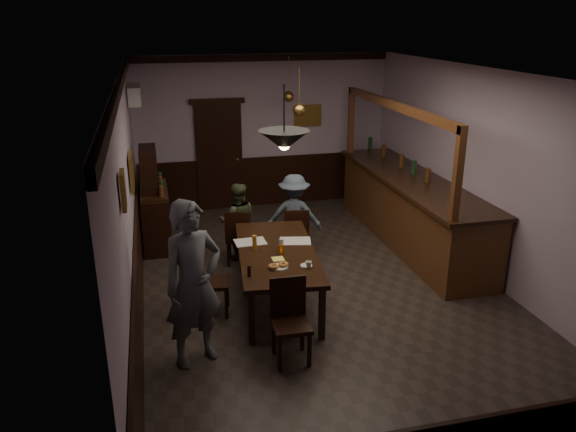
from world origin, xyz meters
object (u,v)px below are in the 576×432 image
object	(u,v)px
chair_side	(207,277)
person_seated_left	(238,221)
chair_far_left	(238,235)
pendant_iron	(284,140)
sideboard	(154,207)
pendant_brass_far	(289,97)
bar_counter	(411,208)
soda_can	(281,249)
coffee_cup	(309,264)
person_seated_right	(294,215)
chair_near	(290,316)
dining_table	(277,255)
chair_far_right	(296,233)
pendant_brass_mid	(299,110)
person_standing	(193,284)

from	to	relation	value
chair_side	person_seated_left	xyz separation A→B (m)	(0.67, 1.68, 0.11)
chair_far_left	pendant_iron	world-z (taller)	pendant_iron
sideboard	pendant_iron	world-z (taller)	pendant_iron
pendant_brass_far	sideboard	bearing A→B (deg)	-161.75
bar_counter	soda_can	bearing A→B (deg)	-147.99
person_seated_left	pendant_brass_far	size ratio (longest dim) A/B	1.53
person_seated_left	sideboard	size ratio (longest dim) A/B	0.74
coffee_cup	soda_can	world-z (taller)	soda_can
chair_far_left	bar_counter	world-z (taller)	bar_counter
chair_far_left	person_seated_right	world-z (taller)	person_seated_right
chair_near	sideboard	size ratio (longest dim) A/B	0.57
chair_far_left	chair_near	world-z (taller)	chair_near
dining_table	soda_can	world-z (taller)	soda_can
chair_near	pendant_iron	size ratio (longest dim) A/B	1.34
dining_table	person_seated_left	world-z (taller)	person_seated_left
bar_counter	pendant_iron	bearing A→B (deg)	-139.75
chair_far_right	soda_can	xyz separation A→B (m)	(-0.55, -1.33, 0.33)
chair_far_left	soda_can	xyz separation A→B (m)	(0.35, -1.43, 0.32)
soda_can	pendant_brass_mid	size ratio (longest dim) A/B	0.15
bar_counter	pendant_brass_far	world-z (taller)	pendant_brass_far
chair_near	person_seated_right	size ratio (longest dim) A/B	0.71
soda_can	chair_far_left	bearing A→B (deg)	103.75
chair_far_right	person_seated_left	bearing A→B (deg)	-13.19
soda_can	sideboard	distance (m)	3.02
chair_far_left	person_standing	world-z (taller)	person_standing
sideboard	chair_far_left	bearing A→B (deg)	-42.92
chair_side	chair_far_left	bearing A→B (deg)	-13.74
soda_can	pendant_brass_mid	distance (m)	2.53
chair_far_right	chair_side	size ratio (longest dim) A/B	0.95
sideboard	person_seated_left	bearing A→B (deg)	-34.52
person_seated_left	soda_can	xyz separation A→B (m)	(0.31, -1.70, 0.19)
pendant_iron	pendant_brass_mid	bearing A→B (deg)	71.68
person_standing	pendant_brass_far	size ratio (longest dim) A/B	2.34
person_standing	pendant_iron	size ratio (longest dim) A/B	2.67
person_standing	bar_counter	xyz separation A→B (m)	(3.84, 2.66, -0.34)
chair_far_right	bar_counter	world-z (taller)	bar_counter
chair_near	person_standing	distance (m)	1.13
chair_far_right	person_seated_right	bearing A→B (deg)	-87.25
chair_near	pendant_brass_far	xyz separation A→B (m)	(1.12, 4.60, 1.77)
chair_near	chair_side	distance (m)	1.45
person_seated_left	dining_table	bearing A→B (deg)	103.64
person_seated_left	pendant_brass_mid	world-z (taller)	pendant_brass_mid
chair_far_left	person_standing	size ratio (longest dim) A/B	0.47
dining_table	chair_far_right	bearing A→B (deg)	64.44
dining_table	chair_far_left	distance (m)	1.37
chair_side	pendant_brass_mid	bearing A→B (deg)	-31.85
person_seated_left	pendant_brass_far	xyz separation A→B (m)	(1.25, 1.70, 1.68)
soda_can	pendant_brass_mid	bearing A→B (deg)	68.94
pendant_brass_mid	pendant_brass_far	size ratio (longest dim) A/B	1.00
person_seated_right	sideboard	xyz separation A→B (m)	(-2.16, 0.97, -0.00)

